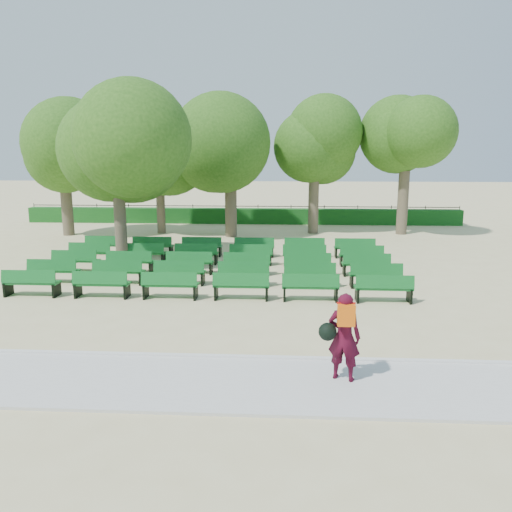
{
  "coord_description": "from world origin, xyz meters",
  "views": [
    {
      "loc": [
        2.61,
        -15.79,
        4.16
      ],
      "look_at": [
        1.76,
        -1.0,
        1.1
      ],
      "focal_mm": 35.0,
      "sensor_mm": 36.0,
      "label": 1
    }
  ],
  "objects": [
    {
      "name": "paving",
      "position": [
        0.0,
        -7.4,
        0.03
      ],
      "size": [
        30.0,
        2.2,
        0.06
      ],
      "primitive_type": "cube",
      "color": "beige",
      "rests_on": "ground"
    },
    {
      "name": "curb",
      "position": [
        0.0,
        -6.25,
        0.05
      ],
      "size": [
        30.0,
        0.12,
        0.1
      ],
      "primitive_type": "cube",
      "color": "silver",
      "rests_on": "ground"
    },
    {
      "name": "bench_array",
      "position": [
        0.33,
        1.16,
        0.08
      ],
      "size": [
        1.63,
        0.55,
        1.02
      ],
      "rotation": [
        0.0,
        0.0,
        0.03
      ],
      "color": "#116222",
      "rests_on": "ground"
    },
    {
      "name": "fence",
      "position": [
        0.0,
        14.4,
        0.0
      ],
      "size": [
        26.0,
        0.1,
        1.02
      ],
      "primitive_type": null,
      "color": "black",
      "rests_on": "ground"
    },
    {
      "name": "ground",
      "position": [
        0.0,
        0.0,
        0.0
      ],
      "size": [
        120.0,
        120.0,
        0.0
      ],
      "primitive_type": "plane",
      "color": "#CBBC87"
    },
    {
      "name": "tree_line",
      "position": [
        0.0,
        10.0,
        0.0
      ],
      "size": [
        21.8,
        6.8,
        7.04
      ],
      "primitive_type": null,
      "color": "#32611A",
      "rests_on": "ground"
    },
    {
      "name": "tree_among",
      "position": [
        -3.53,
        2.41,
        4.3
      ],
      "size": [
        4.43,
        4.43,
        6.32
      ],
      "color": "brown",
      "rests_on": "ground"
    },
    {
      "name": "hedge",
      "position": [
        0.0,
        14.0,
        0.45
      ],
      "size": [
        26.0,
        0.7,
        0.9
      ],
      "primitive_type": "cube",
      "color": "#155419",
      "rests_on": "ground"
    },
    {
      "name": "person",
      "position": [
        3.69,
        -7.14,
        0.91
      ],
      "size": [
        0.82,
        0.58,
        1.65
      ],
      "rotation": [
        0.0,
        0.0,
        2.79
      ],
      "color": "#3F091A",
      "rests_on": "ground"
    }
  ]
}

